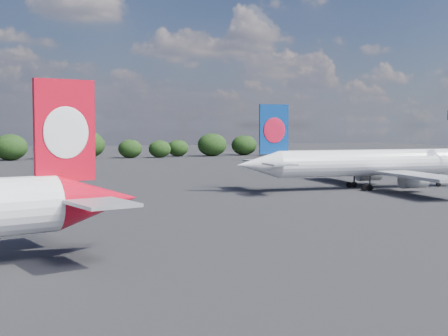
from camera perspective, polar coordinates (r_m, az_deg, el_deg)
name	(u,v)px	position (r m, az deg, el deg)	size (l,w,h in m)	color
china_southern_airliner	(363,164)	(112.79, 12.64, 0.40)	(45.28, 43.12, 14.77)	white
billboard_yellow	(12,148)	(214.31, -18.81, 1.74)	(5.00, 0.30, 5.50)	gold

